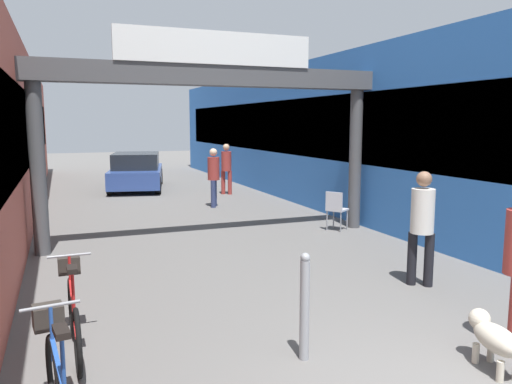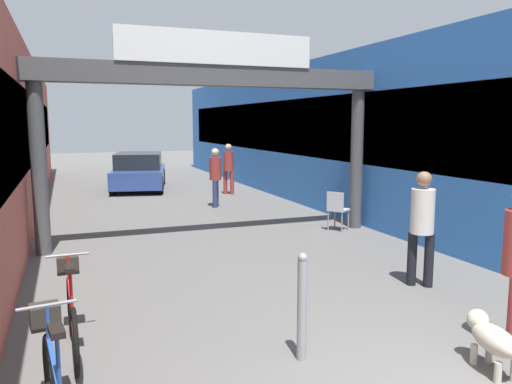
# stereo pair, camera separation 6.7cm
# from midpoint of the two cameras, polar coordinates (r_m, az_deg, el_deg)

# --- Properties ---
(storefront_right) EXTENTS (3.00, 26.00, 4.16)m
(storefront_right) POSITION_cam_midpoint_polar(r_m,az_deg,el_deg) (15.78, 9.19, 6.60)
(storefront_right) COLOR blue
(storefront_right) RESTS_ON ground_plane
(arcade_sign_gateway) EXTENTS (7.40, 0.47, 4.19)m
(arcade_sign_gateway) POSITION_cam_midpoint_polar(r_m,az_deg,el_deg) (10.25, -4.93, 11.07)
(arcade_sign_gateway) COLOR #4C4C4F
(arcade_sign_gateway) RESTS_ON ground_plane
(pedestrian_companion) EXTENTS (0.48, 0.48, 1.72)m
(pedestrian_companion) POSITION_cam_midpoint_polar(r_m,az_deg,el_deg) (7.76, 18.23, -3.14)
(pedestrian_companion) COLOR black
(pedestrian_companion) RESTS_ON ground_plane
(pedestrian_carrying_crate) EXTENTS (0.45, 0.45, 1.69)m
(pedestrian_carrying_crate) POSITION_cam_midpoint_polar(r_m,az_deg,el_deg) (14.38, -5.00, 2.11)
(pedestrian_carrying_crate) COLOR navy
(pedestrian_carrying_crate) RESTS_ON ground_plane
(pedestrian_elderly_walking) EXTENTS (0.48, 0.48, 1.71)m
(pedestrian_elderly_walking) POSITION_cam_midpoint_polar(r_m,az_deg,el_deg) (16.93, -3.52, 3.04)
(pedestrian_elderly_walking) COLOR #99332D
(pedestrian_elderly_walking) RESTS_ON ground_plane
(dog_on_leash) EXTENTS (0.40, 0.75, 0.53)m
(dog_on_leash) POSITION_cam_midpoint_polar(r_m,az_deg,el_deg) (5.62, 25.15, -14.74)
(dog_on_leash) COLOR beige
(dog_on_leash) RESTS_ON ground_plane
(bicycle_red_second) EXTENTS (0.46, 1.69, 0.98)m
(bicycle_red_second) POSITION_cam_midpoint_polar(r_m,az_deg,el_deg) (5.83, -20.48, -12.55)
(bicycle_red_second) COLOR black
(bicycle_red_second) RESTS_ON ground_plane
(bollard_post_metal) EXTENTS (0.10, 0.10, 1.13)m
(bollard_post_metal) POSITION_cam_midpoint_polar(r_m,az_deg,el_deg) (5.23, 5.20, -12.84)
(bollard_post_metal) COLOR gray
(bollard_post_metal) RESTS_ON ground_plane
(cafe_chair_aluminium_nearer) EXTENTS (0.56, 0.56, 0.89)m
(cafe_chair_aluminium_nearer) POSITION_cam_midpoint_polar(r_m,az_deg,el_deg) (11.36, 8.95, -1.70)
(cafe_chair_aluminium_nearer) COLOR gray
(cafe_chair_aluminium_nearer) RESTS_ON ground_plane
(parked_car_blue) EXTENTS (2.53, 4.27, 1.33)m
(parked_car_blue) POSITION_cam_midpoint_polar(r_m,az_deg,el_deg) (18.77, -13.59, 2.28)
(parked_car_blue) COLOR #2D478C
(parked_car_blue) RESTS_ON ground_plane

